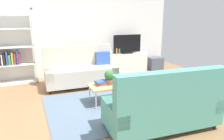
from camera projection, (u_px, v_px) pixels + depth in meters
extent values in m
plane|color=#936B47|center=(112.00, 105.00, 4.61)|extent=(7.68, 7.68, 0.00)
cube|color=white|center=(78.00, 30.00, 6.75)|extent=(6.40, 0.12, 2.90)
cube|color=slate|center=(115.00, 105.00, 4.57)|extent=(2.90, 2.20, 0.01)
cube|color=beige|center=(81.00, 75.00, 5.75)|extent=(1.93, 0.90, 0.44)
cube|color=beige|center=(78.00, 55.00, 5.92)|extent=(1.91, 0.26, 0.56)
cube|color=beige|center=(110.00, 68.00, 6.02)|extent=(0.23, 0.85, 0.22)
cube|color=beige|center=(49.00, 74.00, 5.44)|extent=(0.23, 0.85, 0.22)
cylinder|color=black|center=(115.00, 85.00, 5.81)|extent=(0.05, 0.05, 0.10)
cylinder|color=black|center=(50.00, 92.00, 5.21)|extent=(0.05, 0.05, 0.10)
cylinder|color=black|center=(107.00, 78.00, 6.43)|extent=(0.05, 0.05, 0.10)
cylinder|color=black|center=(48.00, 84.00, 5.83)|extent=(0.05, 0.05, 0.10)
cube|color=#3359B2|center=(103.00, 58.00, 6.01)|extent=(0.40, 0.15, 0.36)
cube|color=teal|center=(161.00, 110.00, 3.60)|extent=(1.96, 0.97, 0.44)
cube|color=teal|center=(174.00, 89.00, 3.18)|extent=(1.91, 0.34, 0.56)
cube|color=teal|center=(114.00, 111.00, 3.31)|extent=(0.26, 0.85, 0.22)
cube|color=teal|center=(202.00, 98.00, 3.83)|extent=(0.26, 0.85, 0.22)
cylinder|color=black|center=(107.00, 123.00, 3.71)|extent=(0.05, 0.05, 0.10)
cylinder|color=black|center=(189.00, 110.00, 4.24)|extent=(0.05, 0.05, 0.10)
cylinder|color=black|center=(215.00, 126.00, 3.62)|extent=(0.05, 0.05, 0.10)
cube|color=black|center=(128.00, 96.00, 3.16)|extent=(0.41, 0.17, 0.36)
cube|color=#3359B2|center=(155.00, 92.00, 3.30)|extent=(0.41, 0.17, 0.36)
cube|color=tan|center=(114.00, 85.00, 4.67)|extent=(1.10, 0.56, 0.04)
cylinder|color=silver|center=(90.00, 93.00, 4.75)|extent=(0.02, 0.02, 0.38)
cylinder|color=silver|center=(129.00, 88.00, 5.12)|extent=(0.02, 0.02, 0.38)
cylinder|color=silver|center=(96.00, 101.00, 4.33)|extent=(0.02, 0.02, 0.38)
cylinder|color=silver|center=(138.00, 94.00, 4.71)|extent=(0.02, 0.02, 0.38)
cube|color=silver|center=(127.00, 62.00, 7.31)|extent=(1.40, 0.44, 0.64)
cube|color=black|center=(127.00, 53.00, 7.21)|extent=(0.36, 0.20, 0.04)
cube|color=black|center=(127.00, 44.00, 7.13)|extent=(1.00, 0.05, 0.60)
cube|color=white|center=(34.00, 46.00, 6.05)|extent=(0.04, 0.36, 2.10)
cube|color=white|center=(10.00, 9.00, 5.59)|extent=(1.10, 0.36, 0.04)
cube|color=white|center=(18.00, 82.00, 6.11)|extent=(1.10, 0.36, 0.04)
cube|color=white|center=(16.00, 65.00, 5.97)|extent=(1.02, 0.36, 0.03)
cube|color=white|center=(14.00, 47.00, 5.85)|extent=(1.02, 0.36, 0.03)
cube|color=white|center=(12.00, 29.00, 5.73)|extent=(1.02, 0.36, 0.03)
cube|color=silver|center=(2.00, 60.00, 5.81)|extent=(0.03, 0.29, 0.31)
cube|color=#262626|center=(5.00, 59.00, 5.83)|extent=(0.04, 0.29, 0.31)
cube|color=#3359B2|center=(7.00, 58.00, 5.84)|extent=(0.04, 0.29, 0.39)
cube|color=#3F8C4C|center=(10.00, 60.00, 5.88)|extent=(0.06, 0.29, 0.28)
cube|color=gold|center=(12.00, 58.00, 5.90)|extent=(0.04, 0.29, 0.35)
cube|color=purple|center=(15.00, 59.00, 5.93)|extent=(0.04, 0.29, 0.32)
cube|color=#3359B2|center=(18.00, 57.00, 5.94)|extent=(0.03, 0.29, 0.41)
cube|color=red|center=(19.00, 58.00, 5.97)|extent=(0.03, 0.29, 0.30)
cube|color=#4C5666|center=(155.00, 63.00, 7.66)|extent=(0.52, 0.40, 0.44)
cylinder|color=brown|center=(109.00, 82.00, 4.63)|extent=(0.18, 0.18, 0.13)
sphere|color=#2D7233|center=(109.00, 75.00, 4.59)|extent=(0.22, 0.22, 0.22)
cube|color=#3F8C4C|center=(101.00, 84.00, 4.60)|extent=(0.27, 0.23, 0.03)
cube|color=red|center=(101.00, 83.00, 4.59)|extent=(0.24, 0.18, 0.03)
cube|color=#3359B2|center=(101.00, 82.00, 4.59)|extent=(0.27, 0.22, 0.04)
cylinder|color=silver|center=(111.00, 51.00, 7.04)|extent=(0.12, 0.12, 0.19)
cylinder|color=orange|center=(117.00, 51.00, 7.02)|extent=(0.05, 0.05, 0.21)
cylinder|color=#3F8C4C|center=(119.00, 51.00, 7.06)|extent=(0.06, 0.06, 0.19)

